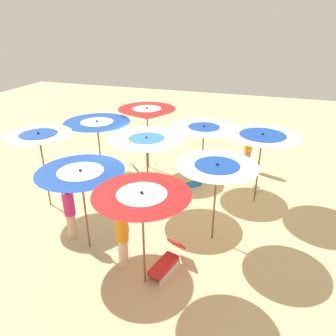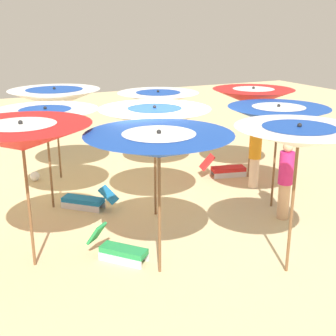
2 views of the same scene
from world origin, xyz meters
name	(u,v)px [view 1 (image 1 of 2)]	position (x,y,z in m)	size (l,w,h in m)	color
ground	(149,206)	(0.00, 0.00, -0.02)	(35.03, 35.03, 0.04)	beige
beach_umbrella_0	(39,139)	(3.07, 0.94, 2.27)	(1.94, 1.94, 2.49)	brown
beach_umbrella_1	(81,179)	(0.74, 2.45, 2.03)	(2.12, 2.12, 2.29)	brown
beach_umbrella_2	(142,202)	(-1.12, 3.17, 2.12)	(2.05, 2.05, 2.39)	brown
beach_umbrella_3	(97,127)	(2.18, -0.95, 2.15)	(2.26, 2.26, 2.39)	brown
beach_umbrella_4	(147,144)	(0.04, -0.06, 2.09)	(2.25, 2.25, 2.35)	brown
beach_umbrella_5	(217,171)	(-2.29, 1.08, 2.07)	(2.08, 2.08, 2.28)	brown
beach_umbrella_6	(147,114)	(1.07, -2.76, 2.22)	(2.18, 2.18, 2.49)	brown
beach_umbrella_7	(204,132)	(-1.31, -1.95, 2.00)	(2.19, 2.19, 2.25)	brown
beach_umbrella_8	(262,141)	(-3.24, -1.33, 2.11)	(2.27, 2.27, 2.38)	brown
lounger_0	(186,186)	(-0.90, -1.29, 0.20)	(1.11, 1.15, 0.55)	silver
lounger_1	(124,175)	(1.52, -1.41, 0.20)	(1.01, 0.93, 0.60)	silver
lounger_2	(166,262)	(-1.46, 2.63, 0.21)	(0.65, 1.27, 0.61)	silver
beachgoer_0	(248,148)	(-2.73, -3.76, 0.90)	(0.30, 0.30, 1.72)	#A3704C
beachgoer_1	(70,211)	(1.37, 2.25, 0.86)	(0.30, 0.30, 1.65)	#D8A87F
beachgoer_2	(122,237)	(-0.43, 2.81, 0.84)	(0.30, 0.30, 1.62)	beige
beach_ball	(256,188)	(-3.26, -2.00, 0.12)	(0.25, 0.25, 0.25)	white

